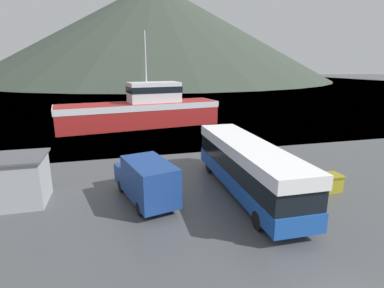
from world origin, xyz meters
The scene contains 7 objects.
water_surface centered at (0.00, 138.23, 0.00)m, with size 240.00×240.00×0.00m, color slate.
hill_backdrop centered at (16.81, 158.15, 23.87)m, with size 173.21×173.21×47.73m, color #333D33.
tour_bus centered at (0.71, 9.34, 1.73)m, with size 2.66×11.31×3.06m.
delivery_van centered at (-5.08, 9.73, 1.28)m, with size 3.24×5.71×2.42m.
fishing_boat centered at (-3.23, 31.08, 2.08)m, with size 19.81×7.59×11.19m.
storage_bin centered at (5.61, 8.35, 0.52)m, with size 1.50×1.07×1.03m.
dock_kiosk centered at (-11.67, 11.23, 1.35)m, with size 2.77×2.86×2.67m.
Camera 1 is at (-6.54, -5.74, 7.35)m, focal length 28.00 mm.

